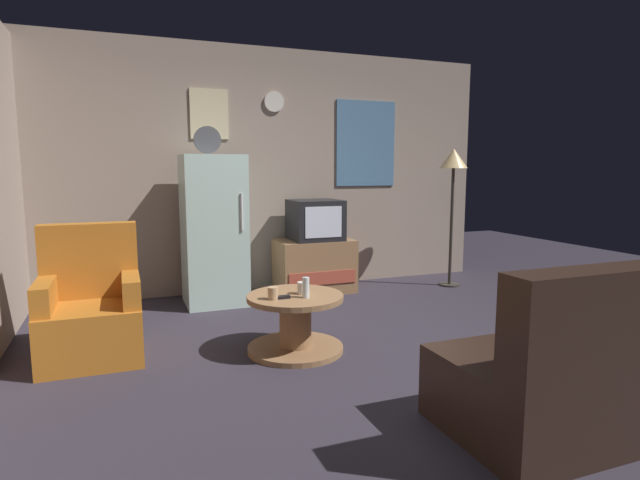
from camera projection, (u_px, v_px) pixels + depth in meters
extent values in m
plane|color=#2D2833|center=(369.00, 357.00, 3.75)|extent=(12.00, 12.00, 0.00)
cube|color=gray|center=(273.00, 171.00, 5.83)|extent=(5.20, 0.10, 2.68)
cube|color=teal|center=(366.00, 144.00, 6.14)|extent=(0.76, 0.02, 1.00)
cube|color=beige|center=(209.00, 114.00, 5.44)|extent=(0.40, 0.02, 0.52)
cylinder|color=silver|center=(274.00, 102.00, 5.67)|extent=(0.22, 0.03, 0.22)
cube|color=silver|center=(214.00, 230.00, 5.18)|extent=(0.60, 0.60, 1.50)
cylinder|color=silver|center=(242.00, 212.00, 4.95)|extent=(0.02, 0.02, 0.36)
cylinder|color=#4C4C51|center=(207.00, 140.00, 4.97)|extent=(0.26, 0.04, 0.26)
cube|color=#8E6642|center=(314.00, 266.00, 5.74)|extent=(0.84, 0.52, 0.58)
cube|color=#AD4733|center=(323.00, 278.00, 5.50)|extent=(0.76, 0.01, 0.14)
cube|color=black|center=(315.00, 220.00, 5.67)|extent=(0.54, 0.50, 0.44)
cube|color=silver|center=(324.00, 222.00, 5.44)|extent=(0.41, 0.01, 0.33)
cylinder|color=#332D28|center=(449.00, 284.00, 6.08)|extent=(0.24, 0.24, 0.02)
cylinder|color=#332D28|center=(451.00, 226.00, 5.98)|extent=(0.04, 0.04, 1.40)
cone|color=#F2D18C|center=(454.00, 158.00, 5.87)|extent=(0.32, 0.32, 0.22)
cylinder|color=#8E6642|center=(296.00, 348.00, 3.89)|extent=(0.72, 0.72, 0.04)
cylinder|color=#8E6642|center=(295.00, 323.00, 3.86)|extent=(0.24, 0.24, 0.39)
cylinder|color=#8E6642|center=(295.00, 297.00, 3.83)|extent=(0.72, 0.72, 0.04)
cylinder|color=silver|center=(306.00, 288.00, 3.73)|extent=(0.05, 0.05, 0.15)
cylinder|color=silver|center=(302.00, 288.00, 3.85)|extent=(0.08, 0.08, 0.09)
cylinder|color=tan|center=(273.00, 293.00, 3.69)|extent=(0.08, 0.08, 0.09)
cube|color=black|center=(280.00, 297.00, 3.71)|extent=(0.15, 0.05, 0.02)
cube|color=#B2661E|center=(92.00, 332.00, 3.70)|extent=(0.68, 0.68, 0.40)
cube|color=#B2661E|center=(90.00, 260.00, 3.88)|extent=(0.68, 0.16, 0.56)
cube|color=#B2661E|center=(45.00, 295.00, 3.56)|extent=(0.12, 0.60, 0.20)
cube|color=#B2661E|center=(131.00, 288.00, 3.76)|extent=(0.12, 0.60, 0.20)
cube|color=black|center=(592.00, 383.00, 2.82)|extent=(1.70, 0.80, 0.40)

